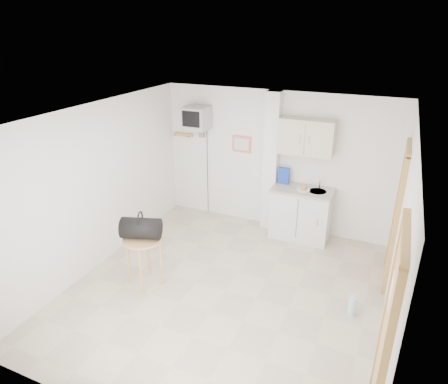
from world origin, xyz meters
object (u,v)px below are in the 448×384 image
at_px(crt_television, 197,119).
at_px(round_table, 143,246).
at_px(duffel_bag, 141,228).
at_px(water_bottle, 352,306).

relative_size(crt_television, round_table, 2.85).
distance_m(round_table, duffel_bag, 0.28).
relative_size(duffel_bag, water_bottle, 1.91).
height_order(round_table, water_bottle, round_table).
bearing_deg(duffel_bag, water_bottle, -8.22).
bearing_deg(water_bottle, duffel_bag, -170.29).
distance_m(crt_television, water_bottle, 4.07).
bearing_deg(crt_television, duffel_bag, -82.56).
relative_size(crt_television, water_bottle, 6.75).
bearing_deg(duffel_bag, crt_television, 79.51).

